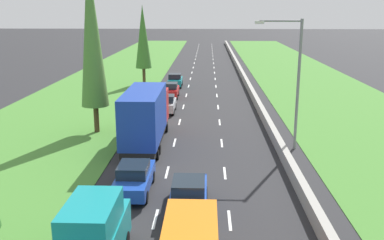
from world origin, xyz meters
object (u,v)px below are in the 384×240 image
teal_van_left_lane (94,235)px  teal_hatchback_left_lane (175,80)px  poplar_tree_second (91,32)px  silver_hatchback_left_lane (166,104)px  blue_sedan_centre_lane (189,195)px  blue_sedan_left_lane (134,178)px  blue_box_truck_left_lane (146,116)px  red_hatchback_left_lane (171,90)px  poplar_tree_third (143,37)px  street_light_mast (294,75)px

teal_van_left_lane → teal_hatchback_left_lane: size_ratio=1.26×
poplar_tree_second → silver_hatchback_left_lane: bearing=54.9°
silver_hatchback_left_lane → blue_sedan_centre_lane: 20.82m
blue_sedan_left_lane → blue_box_truck_left_lane: size_ratio=0.48×
teal_van_left_lane → silver_hatchback_left_lane: 25.60m
red_hatchback_left_lane → teal_hatchback_left_lane: bearing=89.9°
blue_sedan_centre_lane → poplar_tree_second: size_ratio=0.33×
poplar_tree_third → blue_sedan_centre_lane: bearing=-78.4°
teal_van_left_lane → poplar_tree_third: bearing=95.6°
teal_van_left_lane → blue_sedan_centre_lane: size_ratio=1.09×
blue_box_truck_left_lane → poplar_tree_third: poplar_tree_third is taller
teal_hatchback_left_lane → poplar_tree_second: poplar_tree_second is taller
silver_hatchback_left_lane → blue_sedan_left_lane: bearing=-90.0°
blue_sedan_centre_lane → poplar_tree_second: bearing=120.4°
blue_box_truck_left_lane → blue_sedan_centre_lane: 11.06m
blue_box_truck_left_lane → poplar_tree_second: 7.95m
blue_box_truck_left_lane → teal_hatchback_left_lane: size_ratio=2.41×
silver_hatchback_left_lane → poplar_tree_second: bearing=-125.1°
blue_sedan_centre_lane → poplar_tree_third: bearing=101.6°
teal_hatchback_left_lane → poplar_tree_third: (-4.16, 1.57, 5.29)m
silver_hatchback_left_lane → teal_hatchback_left_lane: bearing=90.6°
street_light_mast → teal_hatchback_left_lane: bearing=112.1°
blue_sedan_centre_lane → teal_hatchback_left_lane: 34.54m
poplar_tree_second → street_light_mast: size_ratio=1.53×
red_hatchback_left_lane → street_light_mast: (9.95, -17.63, 4.40)m
street_light_mast → silver_hatchback_left_lane: bearing=132.6°
blue_sedan_left_lane → blue_box_truck_left_lane: bearing=93.3°
teal_hatchback_left_lane → blue_sedan_left_lane: bearing=-89.7°
silver_hatchback_left_lane → blue_sedan_centre_lane: size_ratio=0.87×
teal_van_left_lane → red_hatchback_left_lane: 32.58m
blue_sedan_left_lane → blue_sedan_centre_lane: size_ratio=1.00×
red_hatchback_left_lane → street_light_mast: size_ratio=0.43×
red_hatchback_left_lane → teal_hatchback_left_lane: size_ratio=1.00×
silver_hatchback_left_lane → poplar_tree_third: size_ratio=0.38×
teal_van_left_lane → silver_hatchback_left_lane: teal_van_left_lane is taller
blue_sedan_left_lane → silver_hatchback_left_lane: size_ratio=1.15×
blue_box_truck_left_lane → teal_hatchback_left_lane: blue_box_truck_left_lane is taller
teal_van_left_lane → poplar_tree_second: (-4.62, 18.60, 6.54)m
blue_sedan_centre_lane → teal_van_left_lane: bearing=-123.9°
teal_van_left_lane → poplar_tree_third: size_ratio=0.48×
blue_sedan_left_lane → blue_box_truck_left_lane: (-0.48, 8.29, 1.37)m
red_hatchback_left_lane → street_light_mast: 20.72m
street_light_mast → poplar_tree_third: bearing=118.5°
teal_van_left_lane → blue_box_truck_left_lane: (-0.16, 15.40, 0.78)m
blue_sedan_centre_lane → poplar_tree_second: (-7.97, 13.59, 7.12)m
red_hatchback_left_lane → poplar_tree_second: poplar_tree_second is taller
red_hatchback_left_lane → street_light_mast: street_light_mast is taller
blue_sedan_left_lane → teal_hatchback_left_lane: 32.28m
blue_sedan_left_lane → teal_hatchback_left_lane: teal_hatchback_left_lane is taller
blue_sedan_left_lane → blue_sedan_centre_lane: 3.70m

